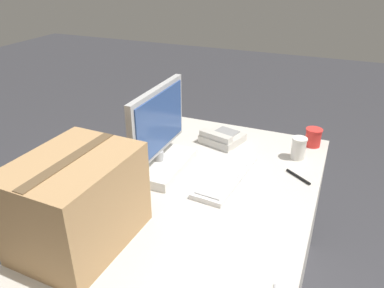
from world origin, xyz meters
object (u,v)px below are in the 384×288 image
Objects in this scene: paper_cup_right at (313,137)px; monitor at (159,142)px; paper_cup_left at (299,148)px; keyboard at (226,176)px; cardboard_box at (77,202)px; desk_phone at (222,138)px; pen_marker at (298,177)px.

monitor is at bearing 129.68° from paper_cup_right.
paper_cup_left is 0.18m from paper_cup_right.
keyboard is 1.04× the size of cardboard_box.
cardboard_box is (-0.58, 0.34, 0.15)m from keyboard.
cardboard_box is at bearing 146.02° from paper_cup_left.
keyboard is 1.92× the size of desk_phone.
monitor is 1.02× the size of keyboard.
monitor is 4.16× the size of paper_cup_left.
paper_cup_left is at bearing -33.98° from cardboard_box.
pen_marker is at bearing -61.25° from keyboard.
pen_marker is (-0.18, -0.03, -0.05)m from paper_cup_left.
pen_marker is at bearing -170.10° from paper_cup_left.
monitor is 1.96× the size of desk_phone.
paper_cup_left is at bearing 163.57° from paper_cup_right.
cardboard_box is 0.96m from pen_marker.
paper_cup_left is at bearing -34.90° from keyboard.
pen_marker is (0.13, -0.30, -0.01)m from keyboard.
pen_marker is at bearing -41.85° from cardboard_box.
paper_cup_right is (0.15, -0.45, 0.02)m from desk_phone.
monitor is at bearing -2.51° from cardboard_box.
cardboard_box reaches higher than paper_cup_left.
paper_cup_left reaches higher than keyboard.
keyboard is 0.32m from pen_marker.
paper_cup_right is 1.25m from cardboard_box.
desk_phone reaches higher than keyboard.
paper_cup_right is 0.79× the size of pen_marker.
pen_marker is (0.71, -0.63, -0.15)m from cardboard_box.
paper_cup_left is 0.19m from pen_marker.
paper_cup_left is at bearing 136.41° from pen_marker.
monitor is 3.79× the size of pen_marker.
monitor is 0.34m from keyboard.
monitor reaches higher than paper_cup_left.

